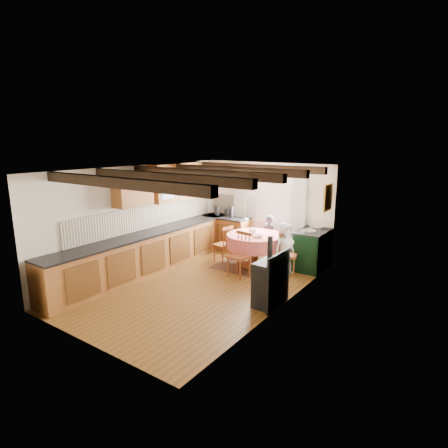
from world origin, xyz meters
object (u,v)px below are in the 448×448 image
Objects in this scene: child_far at (269,237)px; chair_near at (239,255)px; dining_table at (255,251)px; chair_right at (288,253)px; child_right at (284,248)px; cup at (254,233)px; chair_left at (223,244)px; aga_range at (312,249)px; cast_iron_stove at (269,271)px.

chair_near is at bearing 107.36° from child_far.
chair_right is at bearing 1.99° from dining_table.
child_right reaches higher than cup.
child_far is (0.85, 0.83, 0.11)m from chair_left.
child_far is (-0.02, 0.77, 0.16)m from dining_table.
child_far is (-1.15, 0.08, 0.10)m from aga_range.
dining_table is 1.33× the size of chair_near.
child_far is (-0.86, 0.74, 0.09)m from chair_right.
chair_right is 8.81× the size of cup.
chair_near reaches higher than cup.
child_right is at bearing -1.40° from dining_table.
cast_iron_stove is at bearing -87.29° from aga_range.
child_far is at bearing 145.00° from chair_left.
cup is (-0.77, -0.02, 0.26)m from child_right.
chair_left is 0.76× the size of child_right.
cup is (0.02, -0.82, 0.29)m from child_far.
child_right is at bearing 101.99° from chair_left.
child_right is at bearing -116.85° from aga_range.
chair_near is 1.04m from child_right.
chair_near reaches higher than aga_range.
aga_range reaches higher than dining_table.
chair_right is at bearing 103.59° from cast_iron_stove.
child_far reaches higher than cup.
aga_range is (0.29, 0.67, -0.01)m from chair_right.
cast_iron_stove is (0.11, -2.32, 0.18)m from aga_range.
dining_table is 0.45m from cup.
cast_iron_stove is at bearing -52.71° from dining_table.
cast_iron_stove reaches higher than chair_near.
chair_left is at bearing 149.09° from chair_near.
cast_iron_stove is (2.11, -1.57, 0.19)m from chair_left.
chair_near is at bearing 115.68° from chair_right.
chair_near is 0.77× the size of cast_iron_stove.
chair_left is at bearing 75.34° from chair_right.
aga_range is at bearing 92.71° from cast_iron_stove.
child_far is at bearing 91.68° from cup.
chair_right is at bearing 103.53° from chair_left.
chair_left is 0.95× the size of chair_right.
aga_range is (2.00, 0.76, 0.02)m from chair_left.
child_right reaches higher than dining_table.
dining_table is 0.87m from chair_left.
cast_iron_stove reaches higher than cup.
child_right is at bearing 106.40° from chair_right.
aga_range is 0.86× the size of child_right.
chair_right is 0.94× the size of aga_range.
cup is (-0.84, -0.07, 0.37)m from chair_right.
chair_right reaches higher than chair_left.
child_far is (-0.05, 1.51, 0.07)m from chair_near.
child_right is (0.79, -0.79, 0.03)m from child_far.
dining_table is 2.06m from cast_iron_stove.
child_far is 0.95× the size of child_right.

